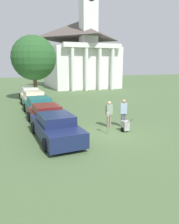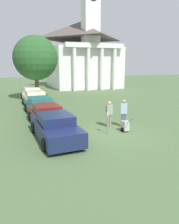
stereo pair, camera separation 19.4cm
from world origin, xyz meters
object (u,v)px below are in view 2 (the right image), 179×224
(parked_car_teal, at_px, (40,106))
(church, at_px, (82,53))
(parked_car_white, at_px, (31,94))
(person_worker, at_px, (109,112))
(parked_car_navy, at_px, (55,127))
(parked_car_cream, at_px, (35,99))
(person_supervisor, at_px, (124,111))
(parking_meter, at_px, (107,119))
(parked_car_maroon, at_px, (47,116))
(equipment_cart, at_px, (125,126))

(parked_car_teal, height_order, church, church)
(parked_car_white, height_order, person_worker, person_worker)
(parked_car_navy, distance_m, person_worker, 3.97)
(parked_car_cream, bearing_deg, church, 55.07)
(parked_car_teal, xyz_separation_m, person_supervisor, (4.69, -5.61, 0.37))
(person_supervisor, bearing_deg, parking_meter, 53.90)
(parked_car_maroon, bearing_deg, parking_meter, -48.53)
(parked_car_maroon, bearing_deg, parked_car_teal, 86.41)
(parking_meter, relative_size, person_supervisor, 0.70)
(parked_car_white, distance_m, person_supervisor, 13.89)
(parked_car_white, bearing_deg, parked_car_navy, -93.59)
(parked_car_white, xyz_separation_m, church, (10.35, 13.30, 5.25))
(parking_meter, height_order, person_supervisor, person_supervisor)
(parked_car_white, bearing_deg, parked_car_teal, -93.59)
(parking_meter, xyz_separation_m, person_worker, (0.70, 1.27, 0.08))
(parked_car_navy, xyz_separation_m, parked_car_cream, (-0.00, 10.22, 0.03))
(parked_car_navy, height_order, parked_car_white, parked_car_white)
(parked_car_cream, height_order, parking_meter, parked_car_cream)
(equipment_cart, bearing_deg, parking_meter, 174.75)
(parked_car_white, xyz_separation_m, person_worker, (3.79, -12.77, 0.28))
(parked_car_navy, relative_size, equipment_cart, 5.11)
(parked_car_teal, xyz_separation_m, parked_car_white, (0.00, 7.46, 0.02))
(parked_car_maroon, height_order, parked_car_white, parked_car_white)
(parked_car_teal, xyz_separation_m, parking_meter, (3.09, -6.59, 0.22))
(parked_car_navy, xyz_separation_m, parking_meter, (3.09, -0.13, 0.23))
(parked_car_navy, xyz_separation_m, parked_car_maroon, (-0.00, 2.95, -0.00))
(person_supervisor, height_order, church, church)
(person_supervisor, bearing_deg, church, -79.48)
(person_worker, xyz_separation_m, person_supervisor, (0.90, -0.30, 0.07))
(parked_car_teal, relative_size, parked_car_white, 1.00)
(person_supervisor, bearing_deg, parked_car_cream, -40.81)
(parked_car_teal, bearing_deg, parked_car_cream, 86.41)
(person_worker, height_order, person_supervisor, person_supervisor)
(parked_car_navy, bearing_deg, person_supervisor, 6.59)
(parked_car_cream, distance_m, equipment_cart, 11.20)
(equipment_cart, bearing_deg, person_supervisor, 61.38)
(person_worker, bearing_deg, parked_car_cream, -71.37)
(parked_car_navy, relative_size, church, 0.24)
(parked_car_teal, relative_size, equipment_cart, 5.30)
(church, bearing_deg, equipment_cart, -102.51)
(parked_car_maroon, xyz_separation_m, parking_meter, (3.09, -3.08, 0.23))
(person_worker, relative_size, person_supervisor, 0.94)
(parked_car_navy, distance_m, parked_car_teal, 6.45)
(parked_car_navy, bearing_deg, church, 65.59)
(parked_car_white, bearing_deg, parked_car_maroon, -93.59)
(parked_car_teal, bearing_deg, equipment_cart, -60.51)
(parked_car_white, xyz_separation_m, parking_meter, (3.09, -14.04, 0.20))
(parked_car_maroon, xyz_separation_m, person_supervisor, (4.69, -2.11, 0.38))
(parked_car_teal, bearing_deg, parking_meter, -68.47)
(parking_meter, distance_m, equipment_cart, 1.30)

